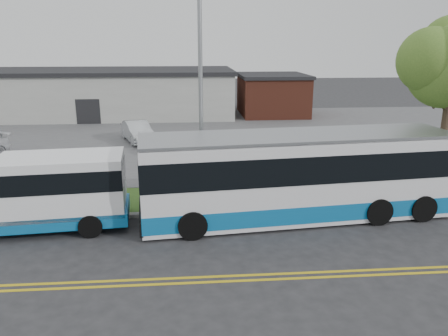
{
  "coord_description": "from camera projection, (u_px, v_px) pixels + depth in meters",
  "views": [
    {
      "loc": [
        2.48,
        -15.57,
        6.83
      ],
      "look_at": [
        3.94,
        2.41,
        1.6
      ],
      "focal_mm": 35.0,
      "sensor_mm": 36.0,
      "label": 1
    }
  ],
  "objects": [
    {
      "name": "ground",
      "position": [
        126.0,
        228.0,
        16.62
      ],
      "size": [
        140.0,
        140.0,
        0.0
      ],
      "primitive_type": "plane",
      "color": "#28282B",
      "rests_on": "ground"
    },
    {
      "name": "lane_line_north",
      "position": [
        109.0,
        281.0,
        12.93
      ],
      "size": [
        70.0,
        0.12,
        0.01
      ],
      "primitive_type": "cube",
      "color": "gold",
      "rests_on": "ground"
    },
    {
      "name": "lane_line_south",
      "position": [
        107.0,
        287.0,
        12.64
      ],
      "size": [
        70.0,
        0.12,
        0.01
      ],
      "primitive_type": "cube",
      "color": "gold",
      "rests_on": "ground"
    },
    {
      "name": "curb",
      "position": [
        130.0,
        215.0,
        17.65
      ],
      "size": [
        80.0,
        0.3,
        0.15
      ],
      "primitive_type": "cube",
      "color": "#9E9B93",
      "rests_on": "ground"
    },
    {
      "name": "verge",
      "position": [
        135.0,
        200.0,
        19.38
      ],
      "size": [
        80.0,
        3.3,
        0.1
      ],
      "primitive_type": "cube",
      "color": "#2E4517",
      "rests_on": "ground"
    },
    {
      "name": "parking_lot",
      "position": [
        156.0,
        135.0,
        32.88
      ],
      "size": [
        80.0,
        25.0,
        0.1
      ],
      "primitive_type": "cube",
      "color": "#4C4C4F",
      "rests_on": "ground"
    },
    {
      "name": "commercial_building",
      "position": [
        99.0,
        93.0,
        41.38
      ],
      "size": [
        25.4,
        10.4,
        4.35
      ],
      "color": "#9E9E99",
      "rests_on": "ground"
    },
    {
      "name": "brick_wing",
      "position": [
        272.0,
        95.0,
        41.78
      ],
      "size": [
        6.3,
        7.3,
        3.9
      ],
      "color": "brown",
      "rests_on": "ground"
    },
    {
      "name": "streetlight_near",
      "position": [
        201.0,
        82.0,
        18.0
      ],
      "size": [
        0.35,
        1.53,
        9.5
      ],
      "color": "gray",
      "rests_on": "verge"
    },
    {
      "name": "shuttle_bus",
      "position": [
        43.0,
        191.0,
        16.21
      ],
      "size": [
        7.5,
        3.04,
        2.81
      ],
      "rotation": [
        0.0,
        0.0,
        0.09
      ],
      "color": "#0E609D",
      "rests_on": "ground"
    },
    {
      "name": "transit_bus",
      "position": [
        297.0,
        176.0,
        17.23
      ],
      "size": [
        12.54,
        4.05,
        3.42
      ],
      "rotation": [
        0.0,
        0.0,
        0.1
      ],
      "color": "white",
      "rests_on": "ground"
    },
    {
      "name": "parked_car_a",
      "position": [
        138.0,
        131.0,
        30.42
      ],
      "size": [
        2.88,
        4.57,
        1.42
      ],
      "primitive_type": "imported",
      "rotation": [
        0.0,
        0.0,
        0.35
      ],
      "color": "silver",
      "rests_on": "parking_lot"
    }
  ]
}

